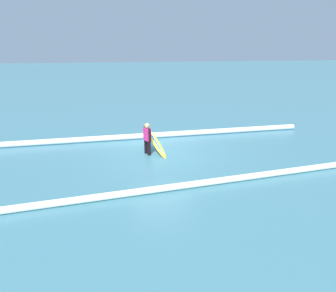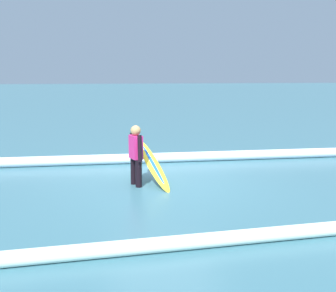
{
  "view_description": "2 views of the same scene",
  "coord_description": "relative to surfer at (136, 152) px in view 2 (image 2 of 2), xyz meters",
  "views": [
    {
      "loc": [
        2.57,
        11.83,
        4.18
      ],
      "look_at": [
        0.15,
        1.75,
        0.84
      ],
      "focal_mm": 32.45,
      "sensor_mm": 36.0,
      "label": 1
    },
    {
      "loc": [
        1.39,
        9.0,
        2.41
      ],
      "look_at": [
        0.07,
        1.02,
        1.02
      ],
      "focal_mm": 45.23,
      "sensor_mm": 36.0,
      "label": 2
    }
  ],
  "objects": [
    {
      "name": "ground_plane",
      "position": [
        -0.61,
        -0.08,
        -0.73
      ],
      "size": [
        181.89,
        181.89,
        0.0
      ],
      "primitive_type": "plane",
      "color": "#3A6D7B"
    },
    {
      "name": "surfer",
      "position": [
        0.0,
        0.0,
        0.0
      ],
      "size": [
        0.29,
        0.56,
        1.32
      ],
      "rotation": [
        0.0,
        0.0,
        1.88
      ],
      "color": "black",
      "rests_on": "ground_plane"
    },
    {
      "name": "surfboard",
      "position": [
        -0.38,
        -0.12,
        -0.3
      ],
      "size": [
        0.73,
        1.7,
        0.88
      ],
      "color": "yellow",
      "rests_on": "ground_plane"
    },
    {
      "name": "wave_crest_foreground",
      "position": [
        0.26,
        -2.3,
        -0.6
      ],
      "size": [
        17.3,
        0.41,
        0.27
      ],
      "primitive_type": "cylinder",
      "rotation": [
        0.0,
        1.57,
        -0.01
      ],
      "color": "white",
      "rests_on": "ground_plane"
    },
    {
      "name": "wave_crest_midground",
      "position": [
        -1.4,
        3.44,
        -0.63
      ],
      "size": [
        15.24,
        1.22,
        0.21
      ],
      "primitive_type": "cylinder",
      "rotation": [
        0.0,
        1.57,
        0.07
      ],
      "color": "white",
      "rests_on": "ground_plane"
    }
  ]
}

